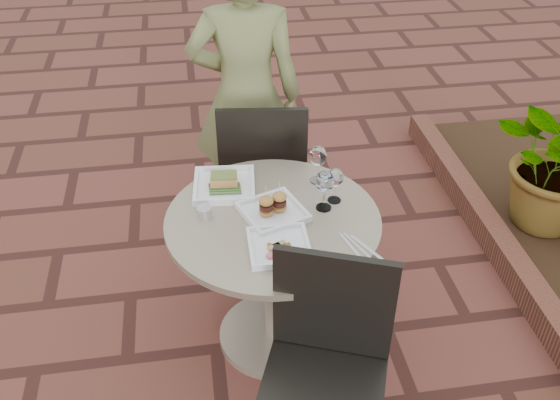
{
  "coord_description": "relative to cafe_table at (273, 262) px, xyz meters",
  "views": [
    {
      "loc": [
        -0.0,
        -1.98,
        2.33
      ],
      "look_at": [
        0.31,
        0.03,
        0.82
      ],
      "focal_mm": 40.0,
      "sensor_mm": 36.0,
      "label": 1
    }
  ],
  "objects": [
    {
      "name": "ground",
      "position": [
        -0.28,
        -0.03,
        -0.48
      ],
      "size": [
        60.0,
        60.0,
        0.0
      ],
      "primitive_type": "plane",
      "color": "#5A2A23",
      "rests_on": "ground"
    },
    {
      "name": "cafe_table",
      "position": [
        0.0,
        0.0,
        0.0
      ],
      "size": [
        0.9,
        0.9,
        0.73
      ],
      "color": "gray",
      "rests_on": "ground"
    },
    {
      "name": "chair_far",
      "position": [
        0.05,
        0.68,
        0.07
      ],
      "size": [
        0.49,
        0.49,
        0.93
      ],
      "rotation": [
        0.0,
        0.0,
        3.02
      ],
      "color": "black",
      "rests_on": "ground"
    },
    {
      "name": "chair_near",
      "position": [
        0.11,
        -0.59,
        0.07
      ],
      "size": [
        0.57,
        0.57,
        0.93
      ],
      "rotation": [
        0.0,
        0.0,
        -0.37
      ],
      "color": "black",
      "rests_on": "ground"
    },
    {
      "name": "diner",
      "position": [
        -0.01,
        0.92,
        0.34
      ],
      "size": [
        0.64,
        0.46,
        1.64
      ],
      "primitive_type": "imported",
      "rotation": [
        0.0,
        0.0,
        3.03
      ],
      "color": "olive",
      "rests_on": "ground"
    },
    {
      "name": "plate_salmon",
      "position": [
        -0.18,
        0.25,
        0.27
      ],
      "size": [
        0.29,
        0.29,
        0.07
      ],
      "rotation": [
        0.0,
        0.0,
        -0.09
      ],
      "color": "white",
      "rests_on": "cafe_table"
    },
    {
      "name": "plate_sliders",
      "position": [
        0.0,
        0.02,
        0.28
      ],
      "size": [
        0.31,
        0.31,
        0.16
      ],
      "rotation": [
        0.0,
        0.0,
        0.35
      ],
      "color": "white",
      "rests_on": "cafe_table"
    },
    {
      "name": "plate_tuna",
      "position": [
        -0.0,
        -0.2,
        0.26
      ],
      "size": [
        0.24,
        0.24,
        0.03
      ],
      "rotation": [
        0.0,
        0.0,
        -0.02
      ],
      "color": "white",
      "rests_on": "cafe_table"
    },
    {
      "name": "wine_glass_right",
      "position": [
        0.22,
        0.04,
        0.38
      ],
      "size": [
        0.08,
        0.08,
        0.19
      ],
      "color": "white",
      "rests_on": "cafe_table"
    },
    {
      "name": "wine_glass_mid",
      "position": [
        0.24,
        0.24,
        0.37
      ],
      "size": [
        0.08,
        0.08,
        0.18
      ],
      "color": "white",
      "rests_on": "cafe_table"
    },
    {
      "name": "wine_glass_far",
      "position": [
        0.28,
        0.08,
        0.36
      ],
      "size": [
        0.07,
        0.07,
        0.16
      ],
      "color": "white",
      "rests_on": "cafe_table"
    },
    {
      "name": "steel_ramekin",
      "position": [
        -0.28,
        0.05,
        0.27
      ],
      "size": [
        0.06,
        0.06,
        0.05
      ],
      "primitive_type": "cylinder",
      "rotation": [
        0.0,
        0.0,
        0.0
      ],
      "color": "silver",
      "rests_on": "cafe_table"
    },
    {
      "name": "cutlery_set",
      "position": [
        0.31,
        -0.24,
        0.25
      ],
      "size": [
        0.17,
        0.23,
        0.0
      ],
      "primitive_type": null,
      "rotation": [
        0.0,
        0.0,
        0.41
      ],
      "color": "silver",
      "rests_on": "cafe_table"
    },
    {
      "name": "planter_curb",
      "position": [
        1.32,
        0.27,
        -0.41
      ],
      "size": [
        0.12,
        3.0,
        0.15
      ],
      "primitive_type": "cube",
      "color": "brown",
      "rests_on": "ground"
    },
    {
      "name": "potted_plant_a",
      "position": [
        1.69,
        0.61,
        -0.01
      ],
      "size": [
        0.95,
        0.9,
        0.83
      ],
      "primitive_type": "imported",
      "rotation": [
        0.0,
        0.0,
        0.43
      ],
      "color": "#33662D",
      "rests_on": "mulch_bed"
    }
  ]
}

